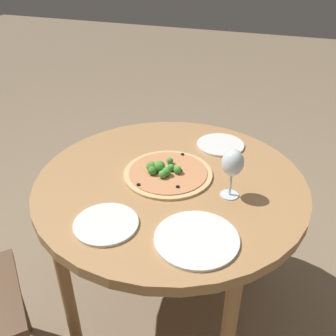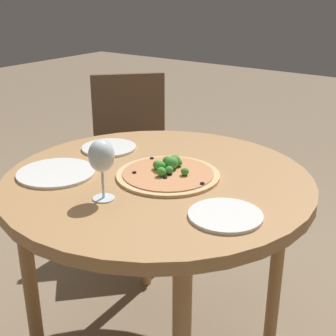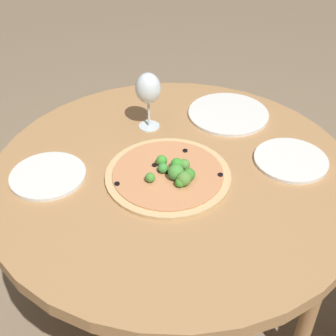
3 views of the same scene
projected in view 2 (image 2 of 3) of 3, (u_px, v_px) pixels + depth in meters
name	position (u px, v px, depth m)	size (l,w,h in m)	color
dining_table	(158.00, 196.00, 1.57)	(1.02, 1.02, 0.73)	#A87A4C
chair	(132.00, 155.00, 2.43)	(0.57, 0.57, 0.90)	brown
pizza	(168.00, 173.00, 1.54)	(0.34, 0.34, 0.06)	tan
wine_glass	(101.00, 157.00, 1.33)	(0.08, 0.08, 0.18)	silver
plate_near	(109.00, 148.00, 1.79)	(0.21, 0.21, 0.01)	silver
plate_far	(225.00, 215.00, 1.27)	(0.21, 0.21, 0.01)	silver
plate_side	(56.00, 173.00, 1.56)	(0.26, 0.26, 0.01)	silver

